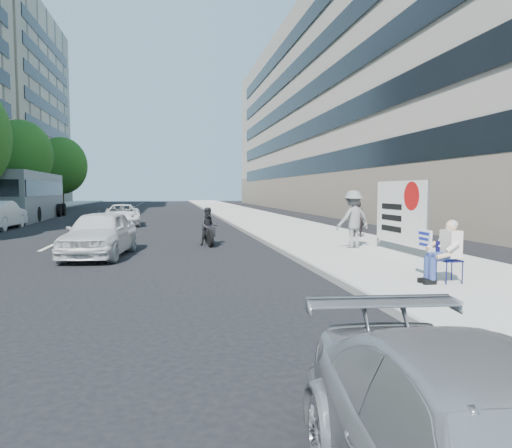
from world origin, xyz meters
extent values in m
plane|color=black|center=(0.00, 0.00, 0.00)|extent=(160.00, 160.00, 0.00)
cube|color=#A8A69D|center=(4.00, 20.00, 0.07)|extent=(5.00, 120.00, 0.15)
cube|color=#9F9589|center=(17.00, 32.00, 10.00)|extent=(14.00, 70.00, 20.00)
cylinder|color=#382616|center=(-13.70, 30.00, 1.49)|extent=(0.30, 0.30, 2.97)
ellipsoid|color=#194913|center=(-13.70, 30.00, 4.89)|extent=(4.80, 4.80, 5.52)
cylinder|color=#382616|center=(-13.70, 44.00, 1.31)|extent=(0.30, 0.30, 2.62)
ellipsoid|color=#194913|center=(-13.70, 44.00, 4.79)|extent=(5.40, 5.40, 6.21)
cylinder|color=#13114C|center=(3.34, -1.17, 0.38)|extent=(0.02, 0.02, 0.45)
cylinder|color=#13114C|center=(3.70, -1.17, 0.38)|extent=(0.02, 0.02, 0.45)
cylinder|color=#13114C|center=(3.34, -0.81, 0.38)|extent=(0.02, 0.02, 0.45)
cylinder|color=#13114C|center=(3.70, -0.81, 0.38)|extent=(0.02, 0.02, 0.45)
cube|color=#13114C|center=(3.52, -0.99, 0.61)|extent=(0.40, 0.40, 0.03)
cube|color=#13114C|center=(3.52, -0.80, 0.80)|extent=(0.40, 0.02, 0.40)
cylinder|color=navy|center=(3.30, -1.09, 0.70)|extent=(0.44, 0.17, 0.17)
cylinder|color=navy|center=(3.08, -1.09, 0.47)|extent=(0.14, 0.14, 0.46)
cube|color=black|center=(3.02, -1.09, 0.20)|extent=(0.26, 0.11, 0.10)
cylinder|color=navy|center=(3.30, -0.89, 0.70)|extent=(0.44, 0.17, 0.17)
cylinder|color=navy|center=(3.08, -0.89, 0.47)|extent=(0.14, 0.14, 0.46)
cube|color=black|center=(3.02, -0.89, 0.20)|extent=(0.26, 0.11, 0.10)
cube|color=beige|center=(3.54, -0.99, 0.96)|extent=(0.26, 0.42, 0.56)
sphere|color=tan|center=(3.54, -0.99, 1.33)|extent=(0.23, 0.23, 0.23)
ellipsoid|color=gray|center=(3.56, -0.99, 1.36)|extent=(0.22, 0.24, 0.19)
ellipsoid|color=gray|center=(3.46, -0.99, 1.26)|extent=(0.10, 0.14, 0.13)
cylinder|color=beige|center=(3.42, -1.23, 0.93)|extent=(0.30, 0.10, 0.25)
cylinder|color=tan|center=(3.22, -1.23, 0.75)|extent=(0.29, 0.09, 0.14)
cylinder|color=beige|center=(3.47, -0.73, 0.98)|extent=(0.26, 0.20, 0.32)
cylinder|color=tan|center=(3.34, -0.59, 0.88)|extent=(0.30, 0.21, 0.18)
cube|color=white|center=(3.27, -0.44, 1.01)|extent=(0.03, 0.55, 0.40)
imported|color=slate|center=(3.85, 4.84, 1.10)|extent=(1.37, 0.98, 1.91)
imported|color=black|center=(5.45, 8.20, 0.89)|extent=(0.64, 0.56, 1.49)
cylinder|color=#4C4C4C|center=(4.80, 1.95, 1.25)|extent=(0.06, 0.06, 2.20)
cylinder|color=#4C4C4C|center=(4.80, 4.95, 1.25)|extent=(0.06, 0.06, 2.20)
cube|color=silver|center=(4.78, 3.45, 1.40)|extent=(0.04, 3.00, 1.90)
cylinder|color=#A50C0C|center=(4.75, 2.75, 1.90)|extent=(0.01, 0.84, 0.84)
cube|color=black|center=(4.75, 3.95, 1.55)|extent=(0.01, 1.30, 0.18)
cube|color=black|center=(4.75, 3.95, 1.20)|extent=(0.01, 1.30, 0.18)
cube|color=black|center=(4.75, 3.95, 0.85)|extent=(0.01, 1.30, 0.18)
imported|color=silver|center=(-4.30, 5.42, 0.72)|extent=(2.22, 4.41, 1.44)
imported|color=white|center=(-4.89, 18.18, 0.62)|extent=(2.36, 4.58, 1.24)
cylinder|color=black|center=(-0.71, 7.05, 0.32)|extent=(0.20, 0.65, 0.64)
cylinder|color=black|center=(-0.71, 8.45, 0.32)|extent=(0.20, 0.65, 0.64)
cube|color=black|center=(-0.71, 7.75, 0.55)|extent=(0.41, 1.22, 0.35)
imported|color=black|center=(-0.71, 7.65, 0.71)|extent=(0.76, 0.63, 1.42)
cube|color=slate|center=(-11.93, 25.19, 1.65)|extent=(2.99, 12.09, 3.30)
cube|color=black|center=(-13.20, 25.19, 2.20)|extent=(0.54, 11.49, 1.00)
cube|color=black|center=(-10.66, 25.19, 2.20)|extent=(0.54, 11.49, 1.00)
cylinder|color=black|center=(-10.68, 20.69, 0.50)|extent=(0.29, 1.01, 1.00)
cylinder|color=black|center=(-10.68, 22.69, 0.50)|extent=(0.29, 1.01, 1.00)
cylinder|color=black|center=(-13.18, 28.69, 0.50)|extent=(0.29, 1.01, 1.00)
cylinder|color=black|center=(-10.68, 28.69, 0.50)|extent=(0.29, 1.01, 1.00)
cylinder|color=black|center=(-13.18, 30.19, 0.50)|extent=(0.29, 1.01, 1.00)
cylinder|color=black|center=(-10.68, 30.19, 0.50)|extent=(0.29, 1.01, 1.00)
camera|label=1|loc=(-2.16, -9.42, 2.06)|focal=32.00mm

